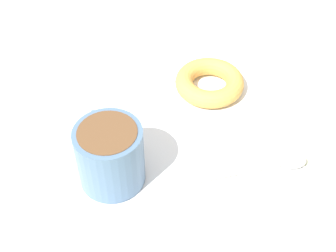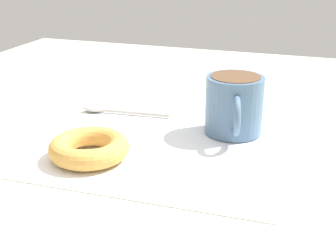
{
  "view_description": "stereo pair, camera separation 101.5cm",
  "coord_description": "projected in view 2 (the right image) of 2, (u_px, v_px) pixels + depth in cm",
  "views": [
    {
      "loc": [
        43.37,
        -4.25,
        46.74
      ],
      "look_at": [
        1.02,
        2.71,
        2.3
      ],
      "focal_mm": 50.0,
      "sensor_mm": 36.0,
      "label": 1
    },
    {
      "loc": [
        -55.19,
        -16.13,
        25.76
      ],
      "look_at": [
        1.02,
        2.71,
        2.3
      ],
      "focal_mm": 50.0,
      "sensor_mm": 36.0,
      "label": 2
    }
  ],
  "objects": [
    {
      "name": "coffee_cup",
      "position": [
        234.0,
        104.0,
        0.65
      ],
      "size": [
        11.2,
        8.13,
        8.23
      ],
      "color": "slate",
      "rests_on": "napkin"
    },
    {
      "name": "napkin",
      "position": [
        168.0,
        140.0,
        0.65
      ],
      "size": [
        33.26,
        33.26,
        0.3
      ],
      "primitive_type": "cube",
      "rotation": [
        0.0,
        0.0,
        0.02
      ],
      "color": "white",
      "rests_on": "ground_plane"
    },
    {
      "name": "spoon",
      "position": [
        107.0,
        110.0,
        0.75
      ],
      "size": [
        2.67,
        14.4,
        0.9
      ],
      "color": "#B7B2A8",
      "rests_on": "napkin"
    },
    {
      "name": "ground_plane",
      "position": [
        185.0,
        154.0,
        0.63
      ],
      "size": [
        120.0,
        120.0,
        2.0
      ],
      "primitive_type": "cube",
      "color": "beige"
    },
    {
      "name": "donut",
      "position": [
        89.0,
        148.0,
        0.59
      ],
      "size": [
        10.17,
        10.17,
        2.63
      ],
      "primitive_type": "torus",
      "color": "gold",
      "rests_on": "napkin"
    }
  ]
}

